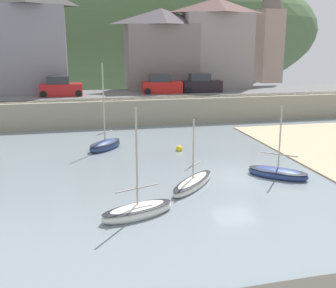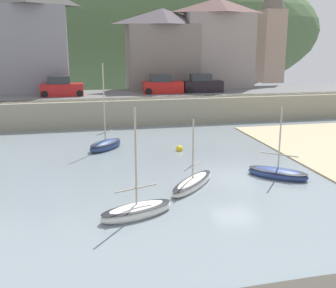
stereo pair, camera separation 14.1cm
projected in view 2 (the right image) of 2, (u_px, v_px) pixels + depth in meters
The scene contains 14 objects.
quay_seawall at pixel (170, 108), 40.76m from camera, with size 48.00×9.40×2.40m.
hillside_backdrop at pixel (104, 29), 73.80m from camera, with size 80.00×44.00×27.29m.
waterfront_building_left at pixel (33, 36), 43.72m from camera, with size 7.25×6.27×11.30m.
waterfront_building_centre at pixel (162, 48), 46.91m from camera, with size 8.11×4.69×8.73m.
waterfront_building_right at pixel (218, 43), 48.11m from camera, with size 8.02×4.51×9.96m.
church_with_spire at pixel (272, 25), 53.19m from camera, with size 3.00×3.00×13.88m.
dinghy_open_wooden at pixel (137, 211), 18.95m from camera, with size 3.76×2.36×5.13m.
sailboat_white_hull at pixel (193, 183), 22.71m from camera, with size 3.60×3.93×3.87m.
sailboat_far_left at pixel (106, 145), 30.69m from camera, with size 3.13×3.32×6.40m.
rowboat_small_beached at pixel (278, 173), 24.36m from camera, with size 3.53×3.38×4.30m.
parked_car_near_slipway at pixel (62, 88), 41.22m from camera, with size 4.13×1.82×1.95m.
parked_car_by_wall at pixel (162, 85), 43.33m from camera, with size 4.18×1.92×1.95m.
parked_car_end_of_row at pixel (202, 84), 44.23m from camera, with size 4.19×1.93×1.95m.
mooring_buoy at pixel (179, 149), 30.23m from camera, with size 0.49×0.49×0.49m.
Camera 2 is at (-8.87, -21.92, 7.76)m, focal length 44.90 mm.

